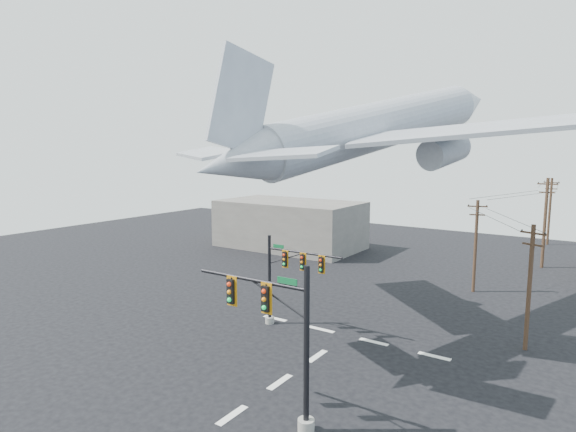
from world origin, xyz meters
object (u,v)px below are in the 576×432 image
Objects in this scene: utility_pole_d at (550,210)px; airliner at (378,127)px; signal_mast_near at (281,339)px; signal_mast_far at (286,277)px; utility_pole_b at (476,244)px; utility_pole_a at (529,285)px; utility_pole_c at (545,221)px.

airliner reaches higher than utility_pole_d.
signal_mast_far is at bearing 123.12° from signal_mast_near.
utility_pole_b is at bearing 61.57° from signal_mast_far.
signal_mast_near is 54.94m from utility_pole_d.
utility_pole_d is at bearing 115.28° from utility_pole_a.
signal_mast_near is at bearing -96.65° from utility_pole_a.
utility_pole_b is (8.98, 16.59, 0.62)m from signal_mast_far.
signal_mast_near is at bearing -111.09° from utility_pole_b.
signal_mast_far is 0.68× the size of utility_pole_c.
signal_mast_far is 0.79× the size of utility_pole_b.
signal_mast_near is 26.78m from utility_pole_b.
signal_mast_far is (-6.57, 10.07, -0.37)m from signal_mast_near.
utility_pole_c reaches higher than signal_mast_far.
signal_mast_far is 46.20m from utility_pole_d.
airliner reaches higher than utility_pole_b.
utility_pole_c is at bearing -3.97° from airliner.
airliner is (-1.77, 14.42, 10.07)m from signal_mast_near.
utility_pole_c reaches higher than signal_mast_near.
utility_pole_d is (-2.69, 39.30, 0.46)m from utility_pole_a.
signal_mast_far is 0.73× the size of utility_pole_d.
signal_mast_near is at bearing -159.22° from airliner.
utility_pole_b reaches higher than utility_pole_a.
utility_pole_c is (12.99, 29.93, 1.37)m from signal_mast_far.
utility_pole_d is at bearing 74.87° from signal_mast_far.
signal_mast_near is 0.79× the size of utility_pole_c.
utility_pole_b is (2.41, 26.67, 0.25)m from signal_mast_near.
airliner is (4.80, 4.35, 10.44)m from signal_mast_far.
utility_pole_a is 0.83× the size of utility_pole_c.
airliner is at bearing -101.85° from utility_pole_d.
utility_pole_a is 0.98× the size of utility_pole_b.
utility_pole_c reaches higher than utility_pole_d.
utility_pole_a is at bearing 19.74° from signal_mast_far.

